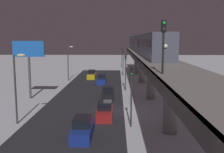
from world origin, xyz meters
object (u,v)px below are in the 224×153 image
(traffic_light_mid, at_px, (126,67))
(traffic_light_distant, at_px, (122,54))
(subway_train, at_px, (142,43))
(sedan_black, at_px, (108,94))
(traffic_light_near, at_px, (131,88))
(traffic_light_far, at_px, (123,59))
(commercial_billboard, at_px, (29,55))
(sedan_blue_2, at_px, (102,80))
(sedan_blue, at_px, (83,129))
(sedan_yellow, at_px, (92,75))
(sedan_red, at_px, (105,111))
(rail_signal, at_px, (163,38))

(traffic_light_mid, distance_m, traffic_light_distant, 39.11)
(subway_train, bearing_deg, sedan_black, 68.06)
(sedan_black, relative_size, traffic_light_near, 0.64)
(traffic_light_far, xyz_separation_m, commercial_billboard, (14.99, 26.13, 2.63))
(sedan_black, height_order, sedan_blue_2, same)
(sedan_blue, distance_m, sedan_blue_2, 29.96)
(sedan_blue_2, bearing_deg, traffic_light_distant, 81.57)
(sedan_black, relative_size, sedan_yellow, 0.87)
(subway_train, height_order, traffic_light_mid, subway_train)
(subway_train, relative_size, traffic_light_near, 8.67)
(traffic_light_far, bearing_deg, sedan_black, 83.66)
(traffic_light_far, relative_size, commercial_billboard, 0.72)
(sedan_blue_2, relative_size, sedan_yellow, 1.00)
(traffic_light_mid, relative_size, commercial_billboard, 0.72)
(sedan_blue_2, relative_size, traffic_light_near, 0.74)
(traffic_light_near, bearing_deg, sedan_red, -46.20)
(sedan_yellow, xyz_separation_m, traffic_light_mid, (-7.50, 14.61, 3.40))
(sedan_yellow, xyz_separation_m, commercial_billboard, (7.49, 21.19, 6.03))
(sedan_black, height_order, traffic_light_mid, traffic_light_mid)
(sedan_blue_2, relative_size, traffic_light_distant, 0.74)
(sedan_red, height_order, commercial_billboard, commercial_billboard)
(sedan_red, distance_m, traffic_light_distant, 55.82)
(traffic_light_distant, bearing_deg, subway_train, 97.30)
(rail_signal, xyz_separation_m, sedan_blue_2, (6.67, -33.78, -8.49))
(sedan_yellow, height_order, traffic_light_mid, traffic_light_mid)
(traffic_light_distant, bearing_deg, sedan_yellow, 72.98)
(sedan_black, bearing_deg, traffic_light_mid, 66.10)
(sedan_yellow, relative_size, traffic_light_mid, 0.74)
(rail_signal, distance_m, sedan_blue_2, 35.46)
(rail_signal, relative_size, sedan_yellow, 0.85)
(sedan_red, relative_size, sedan_yellow, 0.92)
(traffic_light_mid, xyz_separation_m, traffic_light_distant, (0.00, -39.11, 0.00))
(sedan_black, distance_m, traffic_light_distant, 45.87)
(traffic_light_mid, bearing_deg, rail_signal, 94.27)
(sedan_black, bearing_deg, sedan_yellow, 102.27)
(sedan_red, height_order, traffic_light_mid, traffic_light_mid)
(rail_signal, height_order, sedan_blue, rail_signal)
(rail_signal, xyz_separation_m, sedan_black, (4.87, -19.83, -8.50))
(sedan_blue_2, bearing_deg, sedan_red, -85.70)
(sedan_black, bearing_deg, traffic_light_distant, 86.37)
(sedan_red, height_order, traffic_light_near, traffic_light_near)
(sedan_red, distance_m, sedan_blue, 6.29)
(sedan_red, bearing_deg, commercial_billboard, 140.53)
(sedan_blue_2, bearing_deg, sedan_blue, -90.00)
(sedan_red, bearing_deg, traffic_light_distant, 87.02)
(traffic_light_far, height_order, commercial_billboard, commercial_billboard)
(rail_signal, relative_size, traffic_light_near, 0.62)
(sedan_blue, relative_size, commercial_billboard, 0.53)
(traffic_light_mid, bearing_deg, traffic_light_distant, -90.00)
(sedan_black, xyz_separation_m, sedan_blue, (1.80, 16.01, 0.01))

